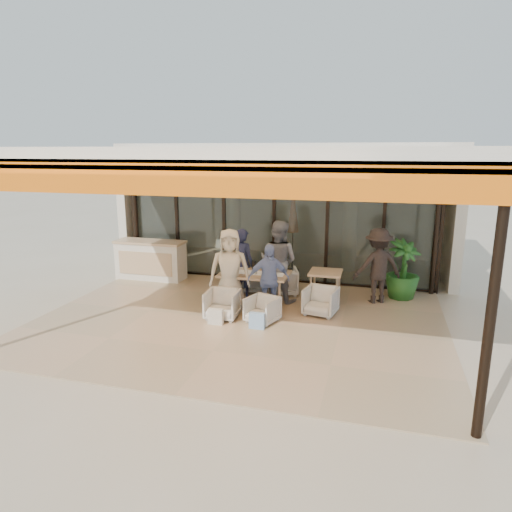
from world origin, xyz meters
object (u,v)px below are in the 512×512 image
(chair_far_left, at_px, (249,278))
(diner_cream, at_px, (230,270))
(chair_far_right, at_px, (283,280))
(diner_navy, at_px, (242,264))
(potted_palm, at_px, (402,270))
(diner_grey, at_px, (278,261))
(standing_woman, at_px, (378,266))
(chair_near_right, at_px, (262,308))
(diner_periwinkle, at_px, (268,280))
(chair_near_left, at_px, (222,303))
(dining_table, at_px, (255,275))
(host_counter, at_px, (151,260))
(side_chair, at_px, (321,300))
(side_table, at_px, (326,276))

(chair_far_left, xyz_separation_m, diner_cream, (0.00, -1.40, 0.56))
(chair_far_right, distance_m, diner_navy, 1.08)
(potted_palm, bearing_deg, diner_grey, -161.54)
(chair_far_right, bearing_deg, standing_woman, 160.72)
(chair_near_right, relative_size, diner_periwinkle, 0.39)
(chair_near_left, bearing_deg, dining_table, 64.33)
(host_counter, height_order, chair_near_right, host_counter)
(diner_navy, height_order, standing_woman, standing_woman)
(diner_navy, xyz_separation_m, side_chair, (1.90, -0.66, -0.49))
(chair_far_left, height_order, side_table, side_table)
(dining_table, height_order, side_chair, dining_table)
(side_table, distance_m, potted_palm, 1.84)
(host_counter, xyz_separation_m, dining_table, (3.21, -1.28, 0.16))
(chair_near_right, xyz_separation_m, side_chair, (1.06, 0.74, 0.03))
(chair_far_right, distance_m, diner_cream, 1.72)
(chair_near_left, distance_m, chair_near_right, 0.84)
(chair_near_right, distance_m, potted_palm, 3.58)
(chair_near_right, relative_size, potted_palm, 0.42)
(side_table, xyz_separation_m, side_chair, (0.00, -0.75, -0.31))
(dining_table, distance_m, diner_cream, 0.65)
(diner_navy, distance_m, diner_cream, 0.90)
(host_counter, xyz_separation_m, diner_navy, (2.80, -0.84, 0.29))
(host_counter, relative_size, chair_far_left, 2.82)
(diner_navy, bearing_deg, chair_near_right, 138.61)
(host_counter, relative_size, diner_periwinkle, 1.24)
(chair_far_left, bearing_deg, diner_navy, 73.56)
(host_counter, relative_size, diner_cream, 1.05)
(standing_woman, bearing_deg, diner_cream, -0.72)
(chair_far_left, relative_size, diner_navy, 0.40)
(chair_far_right, xyz_separation_m, diner_grey, (-0.00, -0.50, 0.57))
(chair_near_left, relative_size, diner_navy, 0.40)
(diner_cream, bearing_deg, diner_navy, 74.29)
(dining_table, bearing_deg, diner_grey, 46.21)
(chair_near_left, bearing_deg, chair_near_right, -2.24)
(side_table, xyz_separation_m, standing_woman, (1.10, 0.36, 0.21))
(diner_grey, xyz_separation_m, diner_periwinkle, (0.00, -0.90, -0.18))
(diner_grey, distance_m, side_table, 1.10)
(side_chair, bearing_deg, diner_periwinkle, -157.75)
(chair_far_left, bearing_deg, diner_grey, 132.80)
(chair_far_left, relative_size, side_chair, 1.00)
(diner_grey, bearing_deg, dining_table, 58.57)
(diner_grey, bearing_deg, diner_cream, 59.34)
(chair_near_left, distance_m, standing_woman, 3.56)
(diner_periwinkle, bearing_deg, potted_palm, 12.36)
(host_counter, bearing_deg, diner_navy, -16.66)
(chair_near_left, distance_m, potted_palm, 4.25)
(diner_navy, bearing_deg, potted_palm, -148.06)
(chair_near_right, relative_size, diner_navy, 0.36)
(diner_navy, bearing_deg, host_counter, 0.99)
(dining_table, relative_size, diner_cream, 0.85)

